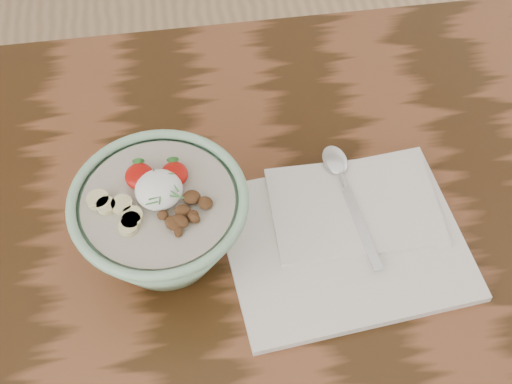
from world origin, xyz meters
TOP-DOWN VIEW (x-y plane):
  - table at (0.00, 0.00)cm, footprint 160.00×90.00cm
  - breakfast_bowl at (-21.65, 5.42)cm, footprint 20.02×20.02cm
  - napkin at (0.19, 4.27)cm, footprint 30.40×25.51cm
  - spoon at (1.10, 12.03)cm, footprint 4.22×19.16cm

SIDE VIEW (x-z plane):
  - table at x=0.00cm, z-range 28.20..103.20cm
  - napkin at x=0.19cm, z-range 74.86..76.60cm
  - spoon at x=1.10cm, z-range 76.66..77.66cm
  - breakfast_bowl at x=-21.65cm, z-range 75.12..88.37cm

